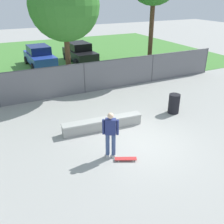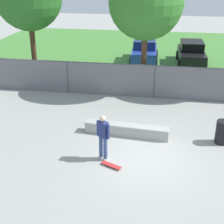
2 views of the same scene
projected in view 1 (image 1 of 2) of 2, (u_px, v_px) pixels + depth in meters
The scene contains 10 objects.
ground_plane at pixel (141, 143), 10.43m from camera, with size 80.00×80.00×0.00m, color #9E9E99.
grass_strip at pixel (46, 58), 24.00m from camera, with size 31.57×20.00×0.02m, color #478438.
concrete_ledge at pixel (103, 124), 11.39m from camera, with size 3.69×0.78×0.51m.
skateboarder at pixel (111, 133), 9.14m from camera, with size 0.53×0.41×1.82m.
skateboard at pixel (126, 159), 9.32m from camera, with size 0.81×0.52×0.09m.
chainlink_fence at pixel (85, 77), 15.22m from camera, with size 19.64×0.07×1.87m.
tree_near_right at pixel (64, 5), 13.95m from camera, with size 3.95×3.95×6.96m.
car_blue at pixel (40, 56), 20.96m from camera, with size 2.14×4.26×1.66m.
car_black at pixel (80, 52), 22.29m from camera, with size 2.14×4.26×1.66m.
trash_bin at pixel (174, 104), 12.86m from camera, with size 0.56×0.56×0.99m, color black.
Camera 1 is at (-5.02, -7.43, 5.60)m, focal length 40.77 mm.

